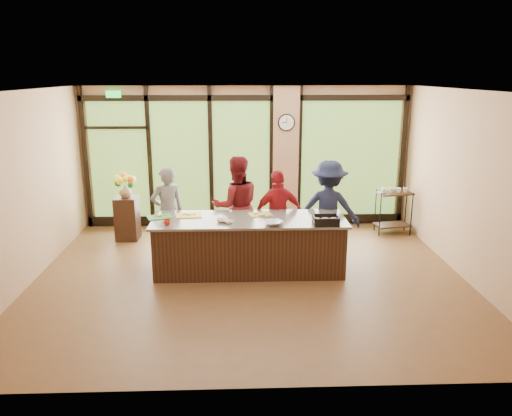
{
  "coord_description": "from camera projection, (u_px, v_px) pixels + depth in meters",
  "views": [
    {
      "loc": [
        -0.18,
        -7.62,
        3.25
      ],
      "look_at": [
        0.12,
        0.4,
        1.07
      ],
      "focal_mm": 35.0,
      "sensor_mm": 36.0,
      "label": 1
    }
  ],
  "objects": [
    {
      "name": "prep_bowl_far",
      "position": [
        262.0,
        215.0,
        8.41
      ],
      "size": [
        0.16,
        0.16,
        0.03
      ],
      "primitive_type": "imported",
      "rotation": [
        0.0,
        0.0,
        -0.37
      ],
      "color": "white",
      "rests_on": "countertop"
    },
    {
      "name": "island_base",
      "position": [
        249.0,
        246.0,
        8.38
      ],
      "size": [
        3.1,
        1.0,
        0.88
      ],
      "primitive_type": "cube",
      "color": "black",
      "rests_on": "floor"
    },
    {
      "name": "mixing_bowl",
      "position": [
        273.0,
        223.0,
        7.87
      ],
      "size": [
        0.37,
        0.37,
        0.07
      ],
      "primitive_type": "imported",
      "rotation": [
        0.0,
        0.0,
        0.31
      ],
      "color": "silver",
      "rests_on": "countertop"
    },
    {
      "name": "floor",
      "position": [
        250.0,
        277.0,
        8.21
      ],
      "size": [
        7.0,
        7.0,
        0.0
      ],
      "primitive_type": "plane",
      "color": "brown",
      "rests_on": "ground"
    },
    {
      "name": "cutting_board_left",
      "position": [
        159.0,
        217.0,
        8.32
      ],
      "size": [
        0.46,
        0.4,
        0.01
      ],
      "primitive_type": "cube",
      "rotation": [
        0.0,
        0.0,
        0.33
      ],
      "color": "green",
      "rests_on": "countertop"
    },
    {
      "name": "flower_stand",
      "position": [
        127.0,
        218.0,
        9.99
      ],
      "size": [
        0.45,
        0.45,
        0.87
      ],
      "primitive_type": "cube",
      "rotation": [
        0.0,
        0.0,
        -0.03
      ],
      "color": "black",
      "rests_on": "floor"
    },
    {
      "name": "back_wall",
      "position": [
        246.0,
        157.0,
        10.71
      ],
      "size": [
        7.0,
        0.0,
        7.0
      ],
      "primitive_type": "plane",
      "rotation": [
        1.57,
        0.0,
        0.0
      ],
      "color": "tan",
      "rests_on": "floor"
    },
    {
      "name": "prep_bowl_mid",
      "position": [
        229.0,
        222.0,
        7.99
      ],
      "size": [
        0.17,
        0.17,
        0.05
      ],
      "primitive_type": "imported",
      "rotation": [
        0.0,
        0.0,
        0.18
      ],
      "color": "white",
      "rests_on": "countertop"
    },
    {
      "name": "left_wall",
      "position": [
        23.0,
        190.0,
        7.69
      ],
      "size": [
        0.0,
        6.0,
        6.0
      ],
      "primitive_type": "plane",
      "rotation": [
        1.57,
        0.0,
        1.57
      ],
      "color": "tan",
      "rests_on": "floor"
    },
    {
      "name": "flower_vase",
      "position": [
        125.0,
        191.0,
        9.84
      ],
      "size": [
        0.33,
        0.33,
        0.26
      ],
      "primitive_type": "imported",
      "rotation": [
        0.0,
        0.0,
        -0.41
      ],
      "color": "#967752",
      "rests_on": "flower_stand"
    },
    {
      "name": "red_ramekin",
      "position": [
        167.0,
        222.0,
        7.89
      ],
      "size": [
        0.13,
        0.13,
        0.09
      ],
      "primitive_type": "imported",
      "rotation": [
        0.0,
        0.0,
        -0.19
      ],
      "color": "red",
      "rests_on": "countertop"
    },
    {
      "name": "ceiling",
      "position": [
        249.0,
        90.0,
        7.42
      ],
      "size": [
        7.0,
        7.0,
        0.0
      ],
      "primitive_type": "plane",
      "rotation": [
        3.14,
        0.0,
        0.0
      ],
      "color": "silver",
      "rests_on": "back_wall"
    },
    {
      "name": "countertop",
      "position": [
        249.0,
        220.0,
        8.26
      ],
      "size": [
        3.2,
        1.1,
        0.04
      ],
      "primitive_type": "cube",
      "color": "#70685D",
      "rests_on": "island_base"
    },
    {
      "name": "bar_cart",
      "position": [
        394.0,
        206.0,
        10.32
      ],
      "size": [
        0.77,
        0.52,
        0.97
      ],
      "rotation": [
        0.0,
        0.0,
        0.17
      ],
      "color": "black",
      "rests_on": "floor"
    },
    {
      "name": "window_wall",
      "position": [
        254.0,
        162.0,
        10.7
      ],
      "size": [
        6.9,
        0.12,
        3.0
      ],
      "color": "tan",
      "rests_on": "floor"
    },
    {
      "name": "right_wall",
      "position": [
        469.0,
        187.0,
        7.94
      ],
      "size": [
        0.0,
        6.0,
        6.0
      ],
      "primitive_type": "plane",
      "rotation": [
        1.57,
        0.0,
        -1.57
      ],
      "color": "tan",
      "rests_on": "floor"
    },
    {
      "name": "cook_midleft",
      "position": [
        237.0,
        206.0,
        9.06
      ],
      "size": [
        1.0,
        0.84,
        1.83
      ],
      "primitive_type": "imported",
      "rotation": [
        0.0,
        0.0,
        3.32
      ],
      "color": "maroon",
      "rests_on": "floor"
    },
    {
      "name": "cutting_board_center",
      "position": [
        189.0,
        215.0,
        8.41
      ],
      "size": [
        0.46,
        0.37,
        0.01
      ],
      "primitive_type": "cube",
      "rotation": [
        0.0,
        0.0,
        0.12
      ],
      "color": "yellow",
      "rests_on": "countertop"
    },
    {
      "name": "cutting_board_right",
      "position": [
        260.0,
        214.0,
        8.48
      ],
      "size": [
        0.43,
        0.37,
        0.01
      ],
      "primitive_type": "cube",
      "rotation": [
        0.0,
        0.0,
        0.3
      ],
      "color": "yellow",
      "rests_on": "countertop"
    },
    {
      "name": "roasting_pan",
      "position": [
        326.0,
        222.0,
        7.91
      ],
      "size": [
        0.4,
        0.31,
        0.07
      ],
      "primitive_type": "cube",
      "rotation": [
        0.0,
        0.0,
        0.01
      ],
      "color": "black",
      "rests_on": "countertop"
    },
    {
      "name": "wall_clock",
      "position": [
        286.0,
        122.0,
        10.42
      ],
      "size": [
        0.36,
        0.04,
        0.36
      ],
      "color": "black",
      "rests_on": "window_wall"
    },
    {
      "name": "cook_left",
      "position": [
        168.0,
        212.0,
        8.97
      ],
      "size": [
        0.71,
        0.6,
        1.66
      ],
      "primitive_type": "imported",
      "rotation": [
        0.0,
        0.0,
        3.53
      ],
      "color": "slate",
      "rests_on": "floor"
    },
    {
      "name": "cook_right",
      "position": [
        328.0,
        209.0,
        8.99
      ],
      "size": [
        1.27,
        0.93,
        1.76
      ],
      "primitive_type": "imported",
      "rotation": [
        0.0,
        0.0,
        2.88
      ],
      "color": "#1A1F3A",
      "rests_on": "floor"
    },
    {
      "name": "prep_bowl_near",
      "position": [
        221.0,
        220.0,
        8.06
      ],
      "size": [
        0.19,
        0.19,
        0.05
      ],
      "primitive_type": "imported",
      "rotation": [
        0.0,
        0.0,
        0.14
      ],
      "color": "white",
      "rests_on": "countertop"
    },
    {
      "name": "cook_midright",
      "position": [
        278.0,
        214.0,
        8.96
      ],
      "size": [
        1.0,
        0.62,
        1.6
      ],
      "primitive_type": "imported",
      "rotation": [
        0.0,
        0.0,
        3.4
      ],
      "color": "maroon",
      "rests_on": "floor"
    }
  ]
}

